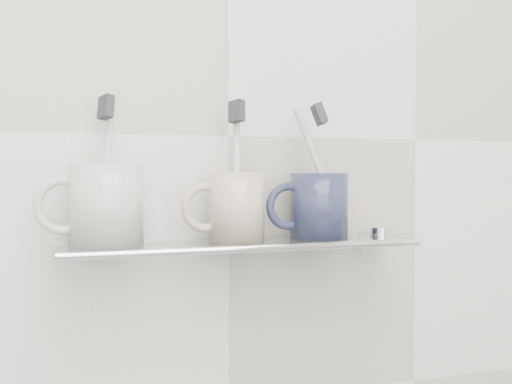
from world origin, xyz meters
name	(u,v)px	position (x,y,z in m)	size (l,w,h in m)	color
wall_back	(229,136)	(0.00, 1.10, 1.25)	(2.50, 2.50, 0.00)	silver
shelf_glass	(241,244)	(0.00, 1.04, 1.10)	(0.50, 0.12, 0.01)	silver
shelf_rail	(254,249)	(0.00, 0.98, 1.10)	(0.01, 0.01, 0.50)	silver
bracket_left	(84,254)	(-0.21, 1.09, 1.09)	(0.02, 0.02, 0.03)	silver
bracket_right	(359,243)	(0.21, 1.09, 1.09)	(0.02, 0.02, 0.03)	silver
mug_left	(107,205)	(-0.18, 1.04, 1.15)	(0.10, 0.10, 0.11)	silver
mug_left_handle	(64,206)	(-0.24, 1.04, 1.15)	(0.08, 0.08, 0.01)	silver
toothbrush_left	(106,169)	(-0.18, 1.04, 1.20)	(0.01, 0.01, 0.19)	silver
bristles_left	(106,107)	(-0.18, 1.04, 1.28)	(0.01, 0.02, 0.03)	#2D2E30
mug_center	(237,207)	(-0.01, 1.04, 1.15)	(0.08, 0.08, 0.10)	beige
mug_center_handle	(206,207)	(-0.05, 1.04, 1.15)	(0.07, 0.07, 0.01)	beige
toothbrush_center	(237,169)	(-0.01, 1.04, 1.20)	(0.01, 0.01, 0.19)	silver
bristles_center	(237,111)	(-0.01, 1.04, 1.28)	(0.01, 0.02, 0.03)	#2D2E30
mug_right	(319,206)	(0.12, 1.04, 1.15)	(0.08, 0.08, 0.09)	#1F213D
mug_right_handle	(288,206)	(0.07, 1.04, 1.15)	(0.07, 0.07, 0.01)	#1F213D
toothbrush_right	(319,169)	(0.12, 1.04, 1.20)	(0.01, 0.01, 0.19)	#B9B3AC
bristles_right	(319,114)	(0.12, 1.04, 1.28)	(0.01, 0.02, 0.03)	#2D2E30
chrome_cap	(381,231)	(0.22, 1.04, 1.11)	(0.03, 0.03, 0.01)	silver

